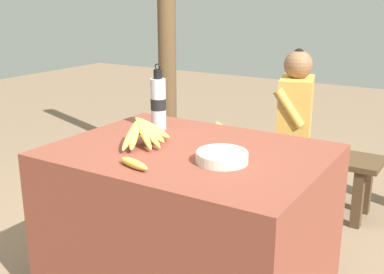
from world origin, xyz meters
TOP-DOWN VIEW (x-y plane):
  - market_counter at (0.00, 0.00)m, footprint 1.17×0.88m
  - banana_bunch_ripe at (-0.20, -0.06)m, footprint 0.19×0.31m
  - serving_bowl at (0.20, -0.08)m, footprint 0.21×0.21m
  - water_bottle at (-0.31, 0.20)m, footprint 0.08×0.08m
  - loose_banana_front at (-0.06, -0.32)m, footprint 0.17×0.08m
  - wooden_bench at (-0.15, 1.25)m, footprint 1.49×0.32m
  - seated_vendor at (0.00, 1.21)m, footprint 0.46×0.43m
  - banana_bunch_green at (-0.53, 1.25)m, footprint 0.15×0.28m
  - support_post_near at (-1.17, 1.53)m, footprint 0.15×0.15m

SIDE VIEW (x-z plane):
  - wooden_bench at x=-0.15m, z-range 0.13..0.53m
  - market_counter at x=0.00m, z-range 0.00..0.73m
  - banana_bunch_green at x=-0.53m, z-range 0.40..0.51m
  - seated_vendor at x=0.00m, z-range 0.07..1.13m
  - loose_banana_front at x=-0.06m, z-range 0.73..0.77m
  - serving_bowl at x=0.20m, z-range 0.73..0.78m
  - banana_bunch_ripe at x=-0.20m, z-range 0.73..0.86m
  - water_bottle at x=-0.31m, z-range 0.70..1.03m
  - support_post_near at x=-1.17m, z-range 0.00..2.37m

